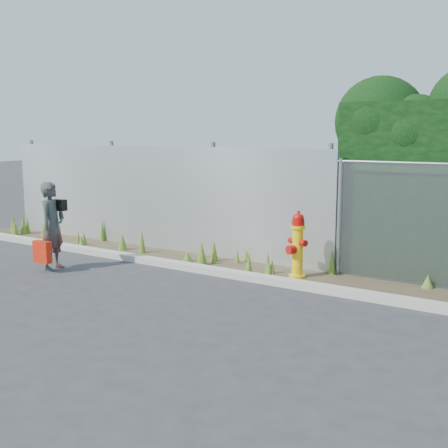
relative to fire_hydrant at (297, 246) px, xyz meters
name	(u,v)px	position (x,y,z in m)	size (l,w,h in m)	color
ground	(188,308)	(-0.57, -2.36, -0.57)	(80.00, 80.00, 0.00)	#323234
curb	(252,277)	(-0.57, -0.56, -0.51)	(16.00, 0.22, 0.12)	#ABA69A
weed_strip	(245,263)	(-1.09, 0.09, -0.45)	(16.00, 1.32, 0.53)	#433726
corrugated_fence	(151,197)	(-3.81, 0.64, 0.53)	(8.50, 0.21, 2.30)	silver
fire_hydrant	(297,246)	(0.00, 0.00, 0.00)	(0.39, 0.35, 1.17)	yellow
woman	(53,226)	(-4.02, -1.86, 0.24)	(0.59, 0.38, 1.61)	#0F6457
red_tote_bag	(42,252)	(-3.99, -2.14, -0.19)	(0.36, 0.13, 0.47)	#C3340B
black_shoulder_bag	(59,205)	(-3.95, -1.73, 0.61)	(0.27, 0.11, 0.20)	black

